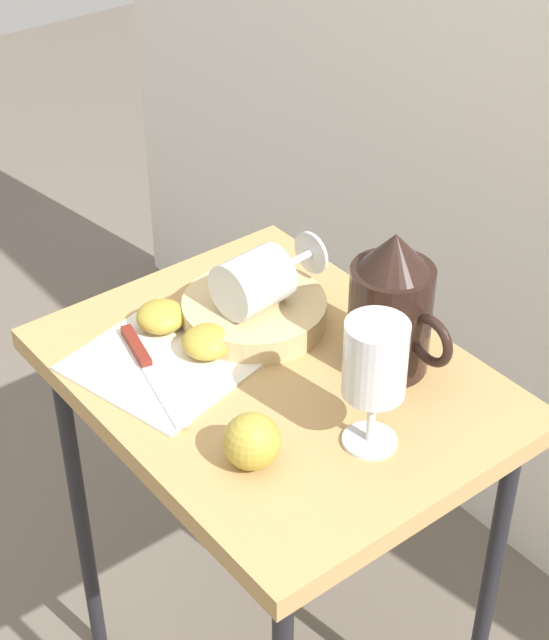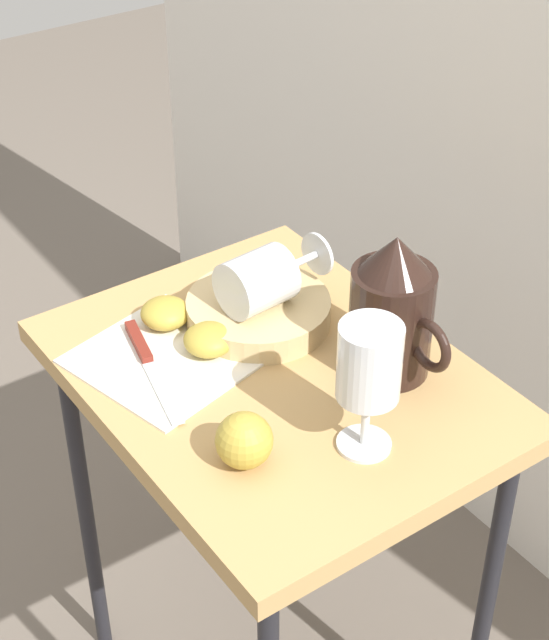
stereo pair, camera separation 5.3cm
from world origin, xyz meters
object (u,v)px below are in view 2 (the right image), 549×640
object	(u,v)px
apple_whole	(244,440)
knife	(146,356)
pitcher	(392,318)
wine_glass_upright	(369,369)
apple_half_left	(165,313)
apple_half_right	(209,339)
basket_tray	(258,311)
wine_glass_tipped_near	(259,280)
table	(274,413)

from	to	relation	value
apple_whole	knife	distance (m)	0.23
pitcher	wine_glass_upright	xyz separation A→B (m)	(0.09, -0.11, 0.03)
apple_half_left	apple_half_right	xyz separation A→B (m)	(0.08, 0.02, 0.00)
basket_tray	wine_glass_tipped_near	size ratio (longest dim) A/B	1.24
pitcher	wine_glass_upright	world-z (taller)	pitcher
pitcher	basket_tray	bearing A→B (deg)	-156.70
wine_glass_tipped_near	table	bearing A→B (deg)	-23.36
table	apple_half_left	bearing A→B (deg)	-158.77
apple_half_left	apple_whole	xyz separation A→B (m)	(0.28, -0.06, 0.01)
basket_tray	knife	xyz separation A→B (m)	(-0.01, -0.17, -0.01)
apple_half_left	apple_whole	bearing A→B (deg)	-12.01
basket_tray	pitcher	bearing A→B (deg)	23.30
basket_tray	apple_half_left	distance (m)	0.12
pitcher	apple_whole	distance (m)	0.25
table	pitcher	size ratio (longest dim) A/B	3.46
wine_glass_upright	apple_whole	size ratio (longest dim) A/B	2.56
apple_half_left	apple_whole	world-z (taller)	apple_whole
apple_whole	knife	bearing A→B (deg)	-179.82
wine_glass_upright	apple_half_right	size ratio (longest dim) A/B	2.56
basket_tray	wine_glass_tipped_near	world-z (taller)	wine_glass_tipped_near
apple_half_right	apple_whole	world-z (taller)	apple_whole
table	wine_glass_tipped_near	distance (m)	0.17
pitcher	wine_glass_upright	distance (m)	0.15
apple_whole	apple_half_right	bearing A→B (deg)	158.79
table	wine_glass_upright	size ratio (longest dim) A/B	3.96
wine_glass_tipped_near	apple_half_left	size ratio (longest dim) A/B	2.36
wine_glass_tipped_near	apple_half_left	world-z (taller)	wine_glass_tipped_near
knife	wine_glass_tipped_near	bearing A→B (deg)	82.66
wine_glass_upright	apple_half_left	size ratio (longest dim) A/B	2.56
table	knife	world-z (taller)	knife
wine_glass_tipped_near	knife	distance (m)	0.18
wine_glass_upright	wine_glass_tipped_near	xyz separation A→B (m)	(-0.26, 0.03, -0.04)
pitcher	apple_whole	size ratio (longest dim) A/B	2.93
table	apple_half_left	xyz separation A→B (m)	(-0.16, -0.06, 0.09)
apple_half_left	apple_half_right	distance (m)	0.08
wine_glass_upright	apple_half_right	world-z (taller)	wine_glass_upright
wine_glass_tipped_near	pitcher	bearing A→B (deg)	26.10
basket_tray	wine_glass_upright	world-z (taller)	wine_glass_upright
apple_half_right	apple_whole	xyz separation A→B (m)	(0.19, -0.08, 0.01)
table	apple_half_left	size ratio (longest dim) A/B	10.12
basket_tray	wine_glass_upright	xyz separation A→B (m)	(0.27, -0.04, 0.09)
basket_tray	apple_whole	size ratio (longest dim) A/B	2.93
wine_glass_upright	apple_half_right	bearing A→B (deg)	-168.13
wine_glass_upright	apple_whole	distance (m)	0.16
wine_glass_tipped_near	apple_whole	xyz separation A→B (m)	(0.20, -0.16, -0.04)
apple_whole	apple_half_left	bearing A→B (deg)	167.99
wine_glass_upright	apple_whole	xyz separation A→B (m)	(-0.06, -0.13, -0.08)
basket_tray	wine_glass_upright	bearing A→B (deg)	-8.03
basket_tray	apple_half_right	distance (m)	0.09
pitcher	apple_half_right	xyz separation A→B (m)	(-0.16, -0.17, -0.06)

